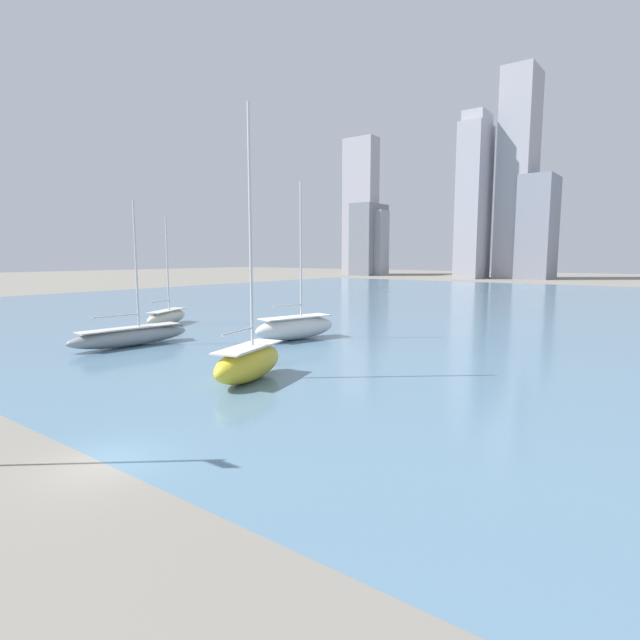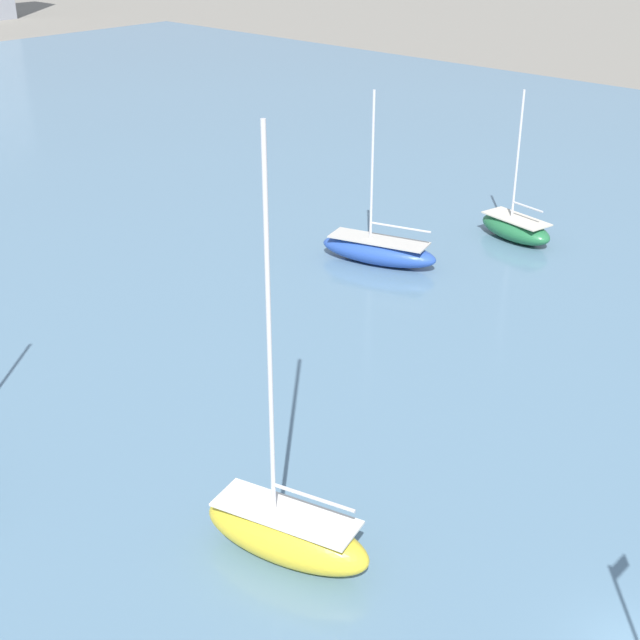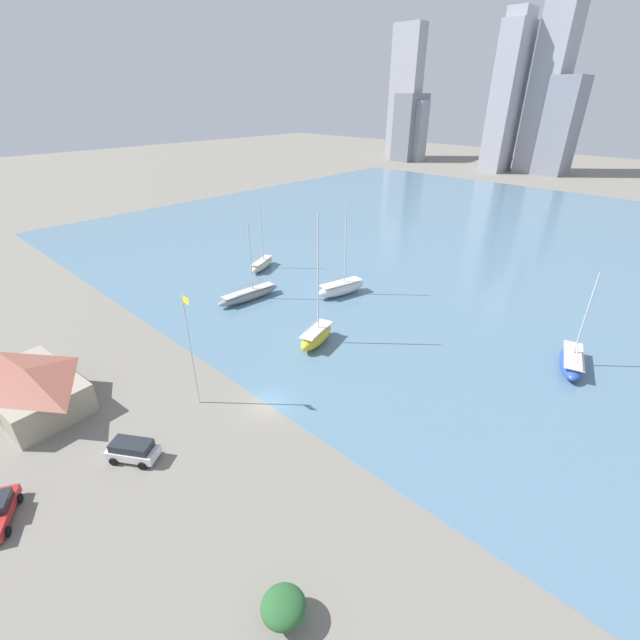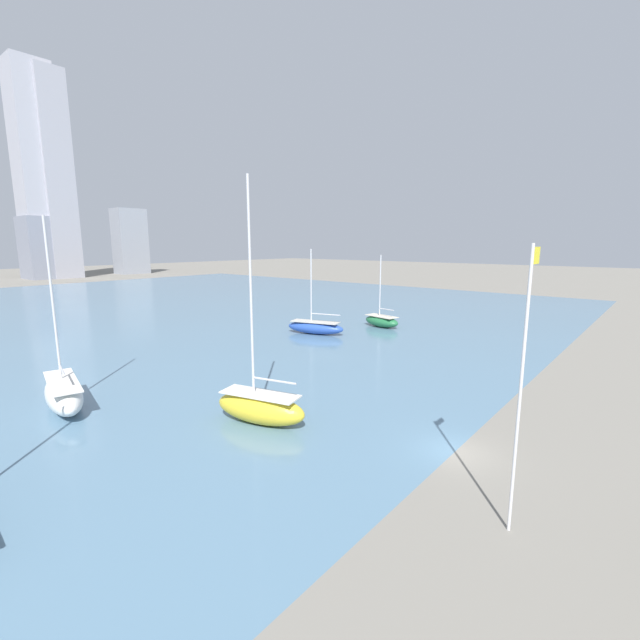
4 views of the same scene
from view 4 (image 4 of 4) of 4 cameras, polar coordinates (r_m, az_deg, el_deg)
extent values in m
plane|color=gray|center=(28.58, 17.55, -16.40)|extent=(500.00, 500.00, 0.00)
cube|color=slate|center=(83.64, -33.09, -0.14)|extent=(180.00, 140.00, 0.00)
cylinder|color=silver|center=(20.02, 25.12, -9.08)|extent=(0.14, 0.14, 12.58)
cube|color=yellow|center=(19.62, 26.86, 7.68)|extent=(1.10, 0.03, 0.70)
cube|color=gray|center=(185.91, -33.22, 8.04)|extent=(10.73, 13.51, 22.03)
cube|color=#A8A8B2|center=(188.32, -33.55, 15.96)|extent=(12.27, 12.02, 73.88)
cube|color=#9E9EA8|center=(189.64, -32.03, 15.82)|extent=(9.68, 14.44, 72.38)
cube|color=#8E939E|center=(199.46, -23.98, 9.54)|extent=(11.93, 8.78, 26.82)
ellipsoid|color=#236B3D|center=(65.93, 8.20, -0.17)|extent=(3.73, 6.58, 1.70)
cube|color=beige|center=(65.79, 8.22, 0.51)|extent=(3.06, 5.40, 0.10)
cube|color=#2D2D33|center=(66.01, 8.19, -0.57)|extent=(0.37, 1.13, 0.77)
cylinder|color=silver|center=(65.50, 8.02, 4.58)|extent=(0.18, 0.18, 9.19)
cylinder|color=silver|center=(64.99, 8.86, 1.41)|extent=(0.68, 2.77, 0.14)
ellipsoid|color=#284CA8|center=(60.17, -0.63, -1.02)|extent=(4.82, 8.74, 1.78)
cube|color=#BCB7AD|center=(60.01, -0.63, -0.24)|extent=(3.96, 7.17, 0.10)
cube|color=#2D2D33|center=(60.27, -0.63, -1.48)|extent=(0.58, 1.49, 0.80)
cylinder|color=silver|center=(59.56, -1.19, 4.61)|extent=(0.18, 0.18, 10.05)
cylinder|color=silver|center=(59.22, 0.73, 0.75)|extent=(1.37, 4.20, 0.14)
ellipsoid|color=white|center=(38.90, -31.00, -8.48)|extent=(4.50, 9.09, 2.18)
cube|color=silver|center=(38.61, -31.14, -7.02)|extent=(3.69, 7.46, 0.10)
cube|color=#2D2D33|center=(39.08, -30.92, -9.32)|extent=(0.54, 1.57, 0.98)
cylinder|color=silver|center=(38.06, -32.10, 2.32)|extent=(0.18, 0.18, 12.42)
cylinder|color=silver|center=(37.43, -31.17, -5.69)|extent=(0.90, 3.08, 0.14)
ellipsoid|color=yellow|center=(31.07, -7.96, -11.58)|extent=(4.01, 7.32, 2.20)
cube|color=silver|center=(30.69, -8.01, -9.76)|extent=(3.28, 6.00, 0.10)
cube|color=#2D2D33|center=(31.29, -7.93, -12.61)|extent=(0.47, 1.25, 0.99)
cylinder|color=silver|center=(29.32, -9.23, 4.25)|extent=(0.18, 0.18, 14.80)
cylinder|color=silver|center=(29.73, -6.12, -8.04)|extent=(1.01, 3.33, 0.14)
camera|label=1|loc=(41.74, 39.75, 1.26)|focal=28.00mm
camera|label=2|loc=(11.00, -100.25, 82.79)|focal=50.00mm
camera|label=3|loc=(56.22, 56.52, 22.61)|focal=24.00mm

